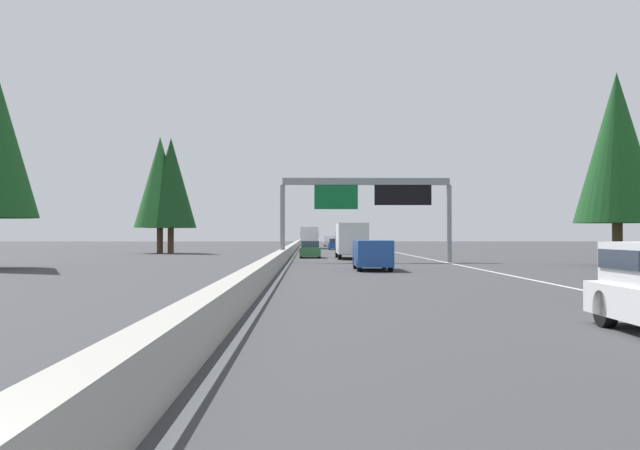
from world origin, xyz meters
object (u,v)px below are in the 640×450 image
at_px(minivan_distant_b, 372,253).
at_px(sedan_near_center, 310,250).
at_px(pickup_mid_left, 330,241).
at_px(sign_gantry_overhead, 368,195).
at_px(sedan_mid_center, 347,247).
at_px(conifer_left_mid, 171,183).
at_px(box_truck_far_right, 351,239).
at_px(bus_far_center, 309,237).
at_px(sedan_distant_a, 335,244).
at_px(conifer_right_mid, 617,148).
at_px(conifer_left_far, 160,182).

distance_m(minivan_distant_b, sedan_near_center, 22.75).
bearing_deg(pickup_mid_left, minivan_distant_b, 179.96).
distance_m(sign_gantry_overhead, minivan_distant_b, 13.25).
bearing_deg(sedan_mid_center, conifer_left_mid, 79.61).
bearing_deg(pickup_mid_left, box_truck_far_right, 179.92).
bearing_deg(minivan_distant_b, pickup_mid_left, -0.04).
bearing_deg(bus_far_center, conifer_left_mid, 152.74).
relative_size(sedan_near_center, sedan_distant_a, 1.00).
height_order(pickup_mid_left, conifer_left_mid, conifer_left_mid).
height_order(box_truck_far_right, conifer_left_mid, conifer_left_mid).
bearing_deg(conifer_right_mid, sign_gantry_overhead, 67.06).
relative_size(minivan_distant_b, sedan_distant_a, 1.14).
distance_m(box_truck_far_right, conifer_left_mid, 26.38).
xyz_separation_m(sedan_distant_a, box_truck_far_right, (-38.01, 0.01, 0.93)).
relative_size(sign_gantry_overhead, pickup_mid_left, 2.26).
distance_m(pickup_mid_left, conifer_left_far, 52.47).
bearing_deg(conifer_left_mid, sedan_mid_center, -100.39).
bearing_deg(bus_far_center, sign_gantry_overhead, -175.53).
bearing_deg(conifer_left_far, conifer_left_mid, -101.20).
bearing_deg(bus_far_center, pickup_mid_left, -10.34).
relative_size(sign_gantry_overhead, conifer_right_mid, 1.00).
bearing_deg(conifer_right_mid, sedan_distant_a, 17.52).
bearing_deg(pickup_mid_left, bus_far_center, 169.66).
relative_size(pickup_mid_left, conifer_left_mid, 0.45).
bearing_deg(sedan_distant_a, sedan_mid_center, -178.93).
distance_m(sedan_mid_center, box_truck_far_right, 14.51).
height_order(bus_far_center, sedan_mid_center, bus_far_center).
xyz_separation_m(sedan_near_center, conifer_right_mid, (-16.52, -19.98, 7.00)).
bearing_deg(conifer_left_mid, sedan_distant_a, -42.54).
height_order(sedan_near_center, sedan_mid_center, same).
bearing_deg(conifer_left_far, bus_far_center, -29.33).
bearing_deg(pickup_mid_left, conifer_left_far, 157.73).
relative_size(sign_gantry_overhead, bus_far_center, 1.10).
height_order(box_truck_far_right, conifer_right_mid, conifer_right_mid).
xyz_separation_m(minivan_distant_b, sedan_distant_a, (58.32, 0.02, -0.27)).
xyz_separation_m(minivan_distant_b, conifer_right_mid, (5.97, -16.50, 6.74)).
xyz_separation_m(sedan_near_center, bus_far_center, (44.83, -0.00, 1.03)).
height_order(sign_gantry_overhead, sedan_distant_a, sign_gantry_overhead).
distance_m(minivan_distant_b, pickup_mid_left, 86.63).
bearing_deg(conifer_left_mid, conifer_right_mid, -132.71).
bearing_deg(conifer_left_far, box_truck_far_right, -132.79).
relative_size(bus_far_center, box_truck_far_right, 1.35).
bearing_deg(sign_gantry_overhead, minivan_distant_b, 176.33).
xyz_separation_m(conifer_right_mid, conifer_left_mid, (32.27, 34.96, -0.11)).
xyz_separation_m(sedan_near_center, conifer_left_far, (15.99, 16.19, 6.99)).
bearing_deg(conifer_left_far, sedan_near_center, -134.64).
bearing_deg(pickup_mid_left, sedan_distant_a, 179.84).
bearing_deg(sedan_distant_a, box_truck_far_right, 179.98).
bearing_deg(box_truck_far_right, sedan_near_center, 57.65).
height_order(minivan_distant_b, conifer_right_mid, conifer_right_mid).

